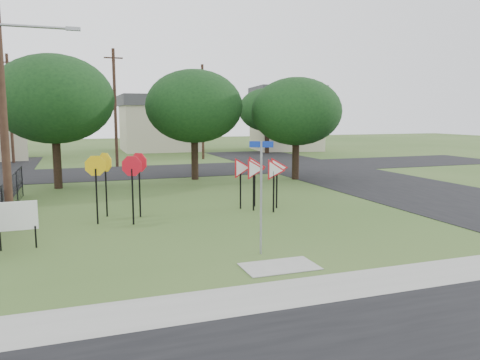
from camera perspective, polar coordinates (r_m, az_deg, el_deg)
name	(u,v)px	position (r m, az deg, el deg)	size (l,w,h in m)	color
ground	(248,244)	(14.87, 1.03, -7.78)	(140.00, 140.00, 0.00)	#32501E
sidewalk	(312,290)	(11.23, 8.73, -13.13)	(30.00, 1.60, 0.02)	gray
planting_strip	(339,311)	(10.27, 11.99, -15.30)	(30.00, 0.80, 0.02)	#32501E
street_right	(378,182)	(29.21, 16.43, -0.28)	(8.00, 50.00, 0.02)	black
street_far	(151,171)	(34.02, -10.81, 1.03)	(60.00, 8.00, 0.02)	black
curb_pad	(280,267)	(12.75, 4.86, -10.47)	(2.00, 1.20, 0.02)	gray
street_name_sign	(261,191)	(13.42, 2.58, -1.32)	(0.63, 0.29, 3.29)	gray
stop_sign_cluster	(118,171)	(18.34, -14.64, 1.03)	(2.35, 2.30, 2.58)	black
yield_sign_cluster	(260,171)	(19.93, 2.44, 1.16)	(2.52, 2.09, 2.27)	black
info_board	(17,218)	(15.56, -25.56, -4.16)	(1.17, 0.09, 1.47)	black
utility_pole_main	(3,80)	(18.09, -26.96, 10.85)	(3.55, 0.33, 10.00)	#3D271C
far_pole_a	(115,107)	(37.54, -14.98, 8.56)	(1.40, 0.24, 9.00)	#3D271C
far_pole_b	(203,111)	(42.85, -4.57, 8.36)	(1.40, 0.24, 8.50)	#3D271C
far_pole_c	(10,108)	(43.70, -26.23, 7.90)	(1.40, 0.24, 9.00)	#3D271C
fence_run	(7,200)	(20.10, -26.56, -2.19)	(0.05, 11.55, 1.50)	black
house_mid	(159,123)	(54.17, -9.90, 6.91)	(8.40, 8.40, 6.20)	beige
house_right	(286,118)	(54.51, 5.61, 7.52)	(8.30, 8.30, 7.20)	beige
tree_near_left	(54,99)	(27.44, -21.76, 9.12)	(6.40, 6.40, 7.27)	black
tree_near_mid	(194,106)	(29.27, -5.62, 8.92)	(6.00, 6.00, 6.80)	black
tree_near_right	(296,112)	(29.44, 6.89, 8.28)	(5.60, 5.60, 6.33)	black
tree_far_right	(267,110)	(49.23, 3.35, 8.54)	(6.00, 6.00, 6.80)	black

